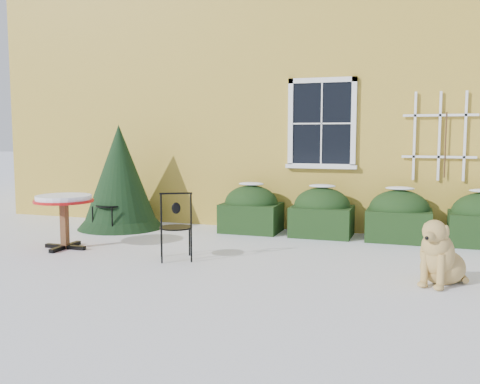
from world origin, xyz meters
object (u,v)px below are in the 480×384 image
(evergreen_shrub, at_px, (120,187))
(patio_chair_far, at_px, (111,203))
(bistro_table, at_px, (64,204))
(patio_chair_near, at_px, (176,226))
(dog, at_px, (439,257))

(evergreen_shrub, distance_m, patio_chair_far, 0.46)
(bistro_table, bearing_deg, patio_chair_near, -4.08)
(patio_chair_near, height_order, dog, patio_chair_near)
(patio_chair_far, bearing_deg, bistro_table, -79.69)
(bistro_table, relative_size, patio_chair_far, 0.88)
(dog, bearing_deg, bistro_table, -160.45)
(patio_chair_far, relative_size, dog, 1.17)
(evergreen_shrub, height_order, patio_chair_near, evergreen_shrub)
(patio_chair_near, relative_size, dog, 1.12)
(bistro_table, relative_size, patio_chair_near, 0.92)
(evergreen_shrub, height_order, dog, evergreen_shrub)
(evergreen_shrub, xyz_separation_m, bistro_table, (0.17, -1.94, -0.09))
(dog, bearing_deg, patio_chair_far, -175.76)
(patio_chair_near, height_order, patio_chair_far, patio_chair_far)
(evergreen_shrub, bearing_deg, patio_chair_far, -87.07)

